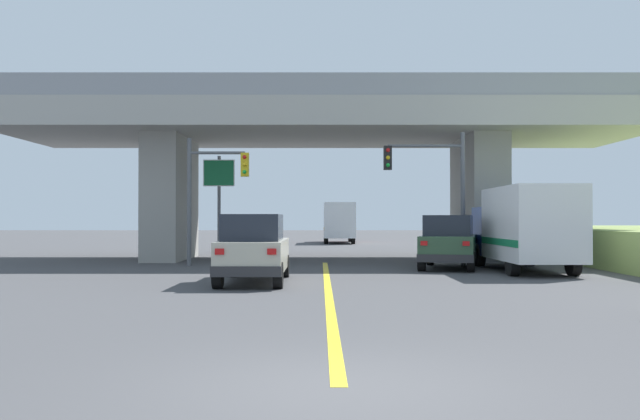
{
  "coord_description": "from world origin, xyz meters",
  "views": [
    {
      "loc": [
        -0.22,
        -7.88,
        1.9
      ],
      "look_at": [
        -0.1,
        17.03,
        2.2
      ],
      "focal_mm": 39.35,
      "sensor_mm": 36.0,
      "label": 1
    }
  ],
  "objects": [
    {
      "name": "ground",
      "position": [
        0.0,
        24.66,
        0.0
      ],
      "size": [
        160.0,
        160.0,
        0.0
      ],
      "primitive_type": "plane",
      "color": "#424244"
    },
    {
      "name": "overpass_bridge",
      "position": [
        0.0,
        24.66,
        5.48
      ],
      "size": [
        28.71,
        9.27,
        7.75
      ],
      "color": "#A8A59E",
      "rests_on": "ground"
    },
    {
      "name": "lane_divider_stripe",
      "position": [
        0.0,
        11.1,
        0.0
      ],
      "size": [
        0.2,
        22.19,
        0.01
      ],
      "primitive_type": "cube",
      "color": "yellow",
      "rests_on": "ground"
    },
    {
      "name": "suv_lead",
      "position": [
        -2.17,
        12.78,
        1.01
      ],
      "size": [
        1.89,
        4.83,
        2.02
      ],
      "color": "#B7B29E",
      "rests_on": "ground"
    },
    {
      "name": "suv_crossing",
      "position": [
        4.66,
        18.59,
        1.01
      ],
      "size": [
        2.99,
        4.82,
        2.02
      ],
      "rotation": [
        0.0,
        0.0,
        -0.25
      ],
      "color": "#2D4C33",
      "rests_on": "ground"
    },
    {
      "name": "box_truck",
      "position": [
        7.15,
        17.22,
        1.59
      ],
      "size": [
        2.33,
        7.04,
        3.0
      ],
      "color": "navy",
      "rests_on": "ground"
    },
    {
      "name": "traffic_signal_nearside",
      "position": [
        4.38,
        20.04,
        3.46
      ],
      "size": [
        3.25,
        0.36,
        5.34
      ],
      "color": "#56595E",
      "rests_on": "ground"
    },
    {
      "name": "traffic_signal_farside",
      "position": [
        -4.65,
        20.31,
        3.26
      ],
      "size": [
        2.49,
        0.36,
        5.15
      ],
      "color": "#56595E",
      "rests_on": "ground"
    },
    {
      "name": "highway_sign",
      "position": [
        -4.65,
        22.81,
        3.36
      ],
      "size": [
        1.38,
        0.17,
        4.64
      ],
      "color": "#56595E",
      "rests_on": "ground"
    },
    {
      "name": "semi_truck_distant",
      "position": [
        1.24,
        46.24,
        1.63
      ],
      "size": [
        2.33,
        7.32,
        3.09
      ],
      "color": "red",
      "rests_on": "ground"
    }
  ]
}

